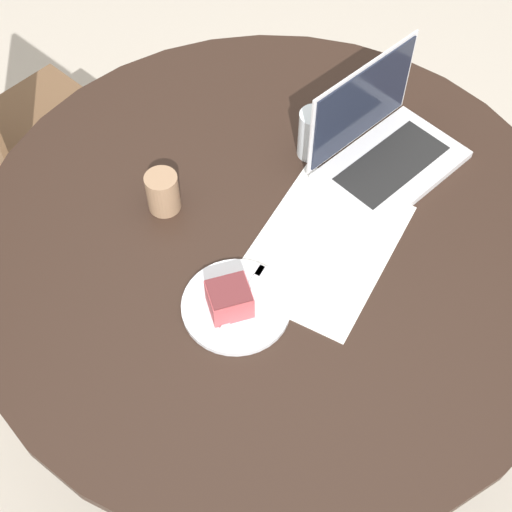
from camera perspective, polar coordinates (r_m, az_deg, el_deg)
name	(u,v)px	position (r m, az deg, el deg)	size (l,w,h in m)	color
ground_plane	(269,383)	(2.20, 1.04, -10.11)	(12.00, 12.00, 0.00)	#B7AD9E
dining_table	(273,262)	(1.64, 1.38, -0.49)	(1.32, 1.32, 0.77)	black
chair	(16,134)	(2.26, -18.62, 9.20)	(0.55, 0.55, 0.92)	brown
paper_document	(323,246)	(1.51, 5.42, 0.78)	(0.42, 0.33, 0.00)	white
plate	(236,306)	(1.42, -1.59, -4.00)	(0.22, 0.22, 0.01)	silver
cake_slice	(229,299)	(1.39, -2.15, -3.44)	(0.11, 0.11, 0.07)	#B74C51
fork	(248,290)	(1.43, -0.65, -2.76)	(0.17, 0.04, 0.00)	silver
coffee_glass	(163,192)	(1.55, -7.46, 5.08)	(0.07, 0.07, 0.09)	#997556
water_glass	(313,134)	(1.64, 4.61, 9.70)	(0.07, 0.07, 0.12)	silver
laptop	(383,148)	(1.66, 10.13, 8.50)	(0.39, 0.34, 0.24)	silver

